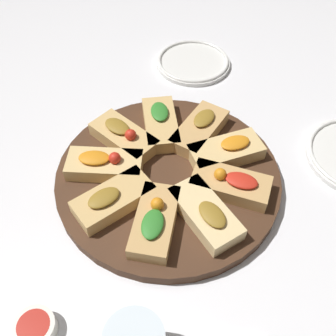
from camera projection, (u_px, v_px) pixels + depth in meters
ground_plane at (168, 180)px, 0.78m from camera, size 3.00×3.00×0.00m
serving_board at (168, 177)px, 0.77m from camera, size 0.44×0.44×0.02m
focaccia_slice_0 at (155, 221)px, 0.67m from camera, size 0.09×0.15×0.05m
focaccia_slice_1 at (206, 213)px, 0.68m from camera, size 0.16×0.14×0.04m
focaccia_slice_2 at (231, 184)px, 0.72m from camera, size 0.15×0.07×0.05m
focaccia_slice_3 at (226, 151)px, 0.78m from camera, size 0.15×0.15×0.04m
focaccia_slice_4 at (200, 129)px, 0.82m from camera, size 0.09×0.15×0.04m
focaccia_slice_5 at (161, 123)px, 0.83m from camera, size 0.13×0.16×0.04m
focaccia_slice_6 at (124, 136)px, 0.80m from camera, size 0.16×0.11×0.05m
focaccia_slice_7 at (104, 164)px, 0.75m from camera, size 0.16×0.11×0.05m
focaccia_slice_8 at (113, 199)px, 0.70m from camera, size 0.13×0.16×0.04m
plate_left at (193, 62)px, 1.02m from camera, size 0.19×0.19×0.02m
dipping_bowl at (35, 328)px, 0.58m from camera, size 0.06×0.06×0.02m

